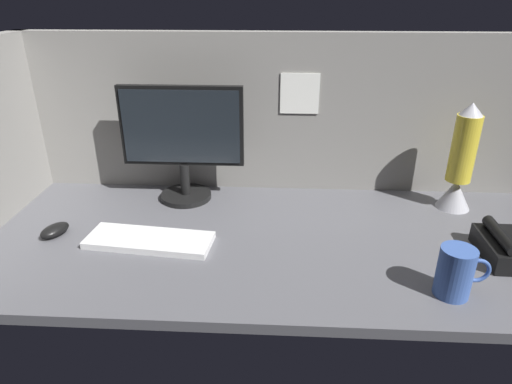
{
  "coord_description": "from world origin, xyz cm",
  "views": [
    {
      "loc": [
        2.29,
        -117.94,
        69.01
      ],
      "look_at": [
        -12.28,
        0.0,
        14.0
      ],
      "focal_mm": 31.13,
      "sensor_mm": 36.0,
      "label": 1
    }
  ],
  "objects": [
    {
      "name": "monitor",
      "position": [
        -30.69,
        25.12,
        22.19
      ],
      "size": [
        41.9,
        18.0,
        40.06
      ],
      "color": "black",
      "rests_on": "ground_plane"
    },
    {
      "name": "keyboard",
      "position": [
        -35.36,
        -6.93,
        1.0
      ],
      "size": [
        38.16,
        16.79,
        2.0
      ],
      "primitive_type": "cube",
      "rotation": [
        0.0,
        0.0,
        -0.1
      ],
      "color": "silver",
      "rests_on": "ground_plane"
    },
    {
      "name": "cubicle_wall_back",
      "position": [
        0.01,
        37.5,
        27.89
      ],
      "size": [
        180.0,
        5.5,
        55.75
      ],
      "color": "gray",
      "rests_on": "ground_plane"
    },
    {
      "name": "desk_phone",
      "position": [
        67.77,
        -8.99,
        3.19
      ],
      "size": [
        17.37,
        19.33,
        8.8
      ],
      "color": "black",
      "rests_on": "ground_plane"
    },
    {
      "name": "mug_ceramic_blue",
      "position": [
        45.65,
        -26.47,
        6.5
      ],
      "size": [
        12.69,
        8.54,
        12.93
      ],
      "color": "#38569E",
      "rests_on": "ground_plane"
    },
    {
      "name": "mouse",
      "position": [
        -65.44,
        -3.79,
        1.7
      ],
      "size": [
        9.12,
        11.06,
        3.4
      ],
      "primitive_type": "ellipsoid",
      "rotation": [
        0.0,
        0.0,
        -0.43
      ],
      "color": "black",
      "rests_on": "ground_plane"
    },
    {
      "name": "lava_lamp",
      "position": [
        62.36,
        22.2,
        15.28
      ],
      "size": [
        11.13,
        11.13,
        36.42
      ],
      "color": "#A5A5AD",
      "rests_on": "ground_plane"
    },
    {
      "name": "ground_plane",
      "position": [
        0.0,
        0.0,
        -1.5
      ],
      "size": [
        180.0,
        80.0,
        3.0
      ],
      "primitive_type": "cube",
      "color": "#515156"
    }
  ]
}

